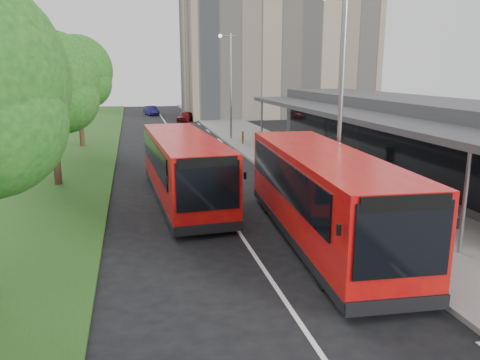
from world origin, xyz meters
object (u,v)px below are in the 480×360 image
Objects in this scene: tree_mid at (50,87)px; car_near at (185,116)px; lamp_post_far at (230,80)px; bus_main at (322,196)px; bus_second at (183,168)px; car_far at (151,110)px; litter_bin at (296,158)px; tree_far at (77,75)px; lamp_post_near at (339,90)px; bollard at (243,137)px.

car_near is at bearing 71.58° from tree_mid.
bus_main is (-1.68, -22.77, -3.22)m from lamp_post_far.
bus_second is (-3.83, 5.77, -0.08)m from bus_main.
bus_main is 3.08× the size of car_far.
tree_mid is 8.03× the size of litter_bin.
bus_second is at bearing -142.24° from litter_bin.
tree_far is at bearing 117.01° from bus_main.
lamp_post_near is at bearing -99.34° from litter_bin.
bus_main is 11.61× the size of litter_bin.
tree_far reaches higher than bus_second.
tree_far reaches higher than litter_bin.
car_far is (-3.51, 45.92, -0.94)m from bus_main.
car_far is (-6.56, 34.83, -0.04)m from litter_bin.
bus_second is at bearing -70.71° from tree_far.
lamp_post_far is at bearing -58.86° from car_near.
tree_far is at bearing 139.36° from litter_bin.
lamp_post_far is 8.94× the size of bollard.
litter_bin is (6.88, 5.33, -0.82)m from bus_second.
bus_main is at bearing -46.12° from tree_mid.
bus_second reaches higher than car_far.
car_near is at bearing -80.75° from car_far.
car_far is (-5.19, 23.15, -4.16)m from lamp_post_far.
tree_far reaches higher than car_near.
car_near is at bearing 59.62° from tree_far.
tree_far is at bearing -175.13° from lamp_post_far.
litter_bin is (1.37, 8.33, -4.12)m from lamp_post_near.
bollard is at bearing 87.71° from bus_main.
lamp_post_near is 4.57m from bus_main.
lamp_post_near is at bearing -90.00° from lamp_post_far.
tree_mid is 15.85m from bollard.
car_far is (0.32, 40.15, -0.86)m from bus_second.
lamp_post_near and lamp_post_far have the same top height.
car_far is (5.94, 36.10, -4.12)m from tree_mid.
litter_bin is at bearing 5.82° from tree_mid.
tree_far reaches higher than bollard.
bollard is at bearing -82.44° from lamp_post_far.
bus_second is at bearing 151.43° from lamp_post_near.
tree_far is 25.23m from car_far.
lamp_post_far reaches higher than tree_far.
bus_main is at bearing -105.37° from litter_bin.
lamp_post_near reaches higher than bollard.
bollard is at bearing -58.80° from car_near.
bollard is at bearing 88.74° from lamp_post_near.
tree_mid reaches higher than bus_main.
tree_mid reaches higher than car_far.
tree_far reaches higher than bus_main.
car_near is (-1.87, 14.85, -4.18)m from lamp_post_far.
bus_second is 15.36m from bollard.
lamp_post_near is at bearing -91.26° from bollard.
bus_main is 11.72× the size of bollard.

